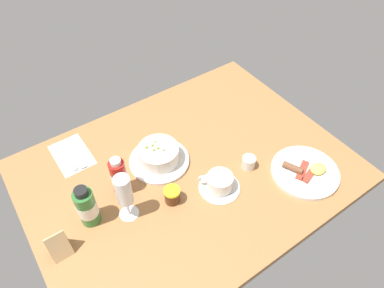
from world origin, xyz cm
name	(u,v)px	position (x,y,z in cm)	size (l,w,h in cm)	color
ground_plane	(188,171)	(0.00, 0.00, -1.50)	(110.00, 84.00, 3.00)	#9E6B3D
porridge_bowl	(159,155)	(6.64, -8.56, 3.49)	(21.43, 21.43, 7.87)	silver
cutlery_setting	(72,155)	(31.31, -29.06, 0.26)	(12.10, 18.09, 0.90)	silver
coffee_cup	(220,183)	(-3.97, 12.70, 2.84)	(13.93, 13.93, 6.09)	silver
creamer_jug	(248,162)	(-18.02, 11.13, 2.37)	(4.69, 5.61, 5.20)	silver
wine_glass	(124,192)	(25.61, 4.36, 11.79)	(6.23, 6.23, 18.21)	white
jam_jar	(172,195)	(11.59, 7.94, 2.87)	(5.30, 5.30, 5.67)	#4D2612
sauce_bottle_green	(87,207)	(36.26, -0.52, 7.18)	(6.11, 6.11, 15.90)	#337233
sauce_bottle_red	(119,177)	(23.20, -5.12, 7.16)	(5.31, 5.31, 15.55)	#B21E19
breakfast_plate	(305,172)	(-32.44, 24.86, 0.93)	(23.45, 23.45, 3.70)	silver
menu_card	(58,244)	(47.81, 4.43, 4.73)	(5.75, 5.59, 9.56)	#D6AF7A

